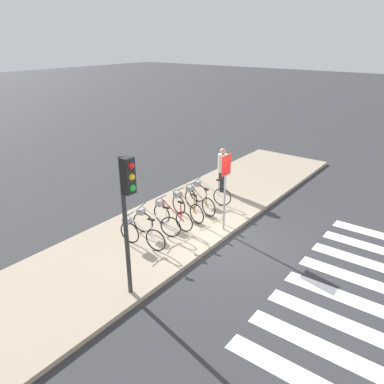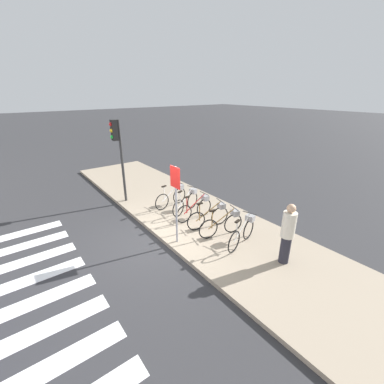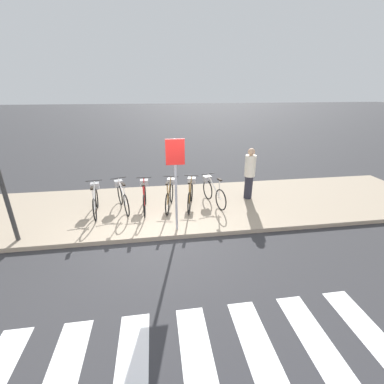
{
  "view_description": "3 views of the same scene",
  "coord_description": "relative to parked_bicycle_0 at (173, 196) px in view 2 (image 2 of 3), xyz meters",
  "views": [
    {
      "loc": [
        -8.11,
        -5.02,
        5.51
      ],
      "look_at": [
        0.17,
        1.27,
        1.18
      ],
      "focal_mm": 35.0,
      "sensor_mm": 36.0,
      "label": 1
    },
    {
      "loc": [
        6.02,
        -3.34,
        4.36
      ],
      "look_at": [
        -0.11,
        1.3,
        1.29
      ],
      "focal_mm": 24.0,
      "sensor_mm": 36.0,
      "label": 2
    },
    {
      "loc": [
        0.02,
        -5.49,
        3.52
      ],
      "look_at": [
        1.01,
        1.3,
        0.73
      ],
      "focal_mm": 24.0,
      "sensor_mm": 36.0,
      "label": 3
    }
  ],
  "objects": [
    {
      "name": "parked_bicycle_0",
      "position": [
        0.0,
        0.0,
        0.0
      ],
      "size": [
        0.46,
        1.51,
        0.94
      ],
      "color": "black",
      "rests_on": "sidewalk"
    },
    {
      "name": "parked_bicycle_4",
      "position": [
        2.79,
        0.06,
        0.0
      ],
      "size": [
        0.51,
        1.49,
        0.94
      ],
      "color": "black",
      "rests_on": "sidewalk"
    },
    {
      "name": "parked_bicycle_2",
      "position": [
        1.4,
        0.08,
        0.0
      ],
      "size": [
        0.46,
        1.52,
        0.94
      ],
      "color": "black",
      "rests_on": "sidewalk"
    },
    {
      "name": "parked_bicycle_1",
      "position": [
        0.74,
        0.15,
        0.0
      ],
      "size": [
        0.61,
        1.46,
        0.94
      ],
      "color": "black",
      "rests_on": "sidewalk"
    },
    {
      "name": "ground_plane",
      "position": [
        1.77,
        -1.62,
        -0.54
      ],
      "size": [
        120.0,
        120.0,
        0.0
      ],
      "primitive_type": "plane",
      "color": "#2D2D30"
    },
    {
      "name": "sign_post",
      "position": [
        2.24,
        -1.32,
        1.17
      ],
      "size": [
        0.44,
        0.07,
        2.33
      ],
      "color": "#99999E",
      "rests_on": "sidewalk"
    },
    {
      "name": "parked_bicycle_5",
      "position": [
        3.5,
        0.16,
        0.0
      ],
      "size": [
        0.55,
        1.48,
        0.94
      ],
      "color": "black",
      "rests_on": "sidewalk"
    },
    {
      "name": "parked_bicycle_3",
      "position": [
        2.16,
        0.08,
        0.0
      ],
      "size": [
        0.49,
        1.5,
        0.94
      ],
      "color": "black",
      "rests_on": "sidewalk"
    },
    {
      "name": "pedestrian",
      "position": [
        4.75,
        0.38,
        0.45
      ],
      "size": [
        0.34,
        0.34,
        1.67
      ],
      "color": "#23232D",
      "rests_on": "sidewalk"
    },
    {
      "name": "traffic_light",
      "position": [
        -1.6,
        -1.38,
        1.92
      ],
      "size": [
        0.24,
        0.4,
        3.24
      ],
      "color": "#2D2D2D",
      "rests_on": "sidewalk"
    },
    {
      "name": "sidewalk",
      "position": [
        1.77,
        0.16,
        -0.48
      ],
      "size": [
        17.78,
        3.54,
        0.12
      ],
      "color": "gray",
      "rests_on": "ground_plane"
    }
  ]
}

